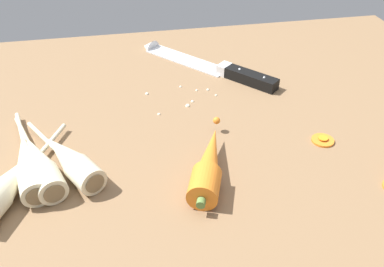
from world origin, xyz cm
name	(u,v)px	position (x,y,z in cm)	size (l,w,h in cm)	color
ground_plane	(190,144)	(0.00, 0.00, -2.00)	(120.00, 90.00, 4.00)	brown
chefs_knife	(202,63)	(7.04, 23.87, 0.65)	(25.30, 28.42, 4.18)	silver
whole_carrot	(209,164)	(0.78, -10.61, 2.10)	(9.21, 18.81, 4.20)	orange
parsnip_front	(39,164)	(-23.00, -5.78, 1.98)	(10.06, 21.63, 4.00)	beige
parsnip_mid_left	(8,185)	(-26.65, -9.55, 1.98)	(11.59, 22.39, 4.00)	beige
parsnip_mid_right	(29,163)	(-24.52, -5.37, 1.98)	(8.09, 22.95, 4.00)	beige
parsnip_back	(70,160)	(-18.72, -5.74, 1.98)	(12.85, 19.14, 4.00)	beige
carrot_slice_stray_near	(323,139)	(20.72, -6.01, 0.36)	(3.61, 3.61, 0.70)	orange
mince_crumbs	(183,98)	(0.78, 11.02, 0.33)	(13.41, 9.54, 0.83)	silver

